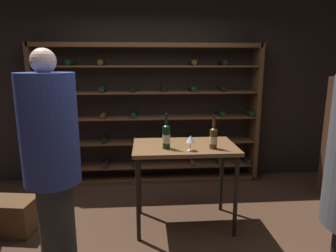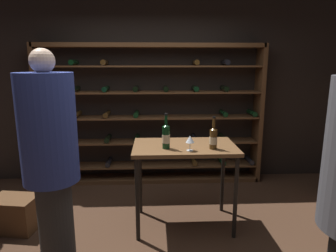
# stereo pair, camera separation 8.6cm
# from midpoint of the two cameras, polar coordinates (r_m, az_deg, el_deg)

# --- Properties ---
(ground_plane) EXTENTS (9.66, 9.66, 0.00)m
(ground_plane) POSITION_cam_midpoint_polar(r_m,az_deg,el_deg) (3.23, -2.34, -21.55)
(ground_plane) COLOR #472D1E
(back_wall) EXTENTS (5.97, 0.10, 2.86)m
(back_wall) POSITION_cam_midpoint_polar(r_m,az_deg,el_deg) (4.54, -2.65, 7.51)
(back_wall) COLOR black
(back_wall) RESTS_ON ground
(wine_rack) EXTENTS (3.32, 0.32, 2.08)m
(wine_rack) POSITION_cam_midpoint_polar(r_m,az_deg,el_deg) (4.38, -2.88, 1.98)
(wine_rack) COLOR brown
(wine_rack) RESTS_ON ground
(tasting_table) EXTENTS (1.10, 0.67, 0.93)m
(tasting_table) POSITION_cam_midpoint_polar(r_m,az_deg,el_deg) (3.19, 4.00, -5.63)
(tasting_table) COLOR brown
(tasting_table) RESTS_ON ground
(person_guest_plum_blouse) EXTENTS (0.45, 0.45, 1.91)m
(person_guest_plum_blouse) POSITION_cam_midpoint_polar(r_m,az_deg,el_deg) (2.59, -21.12, -5.23)
(person_guest_plum_blouse) COLOR #303030
(person_guest_plum_blouse) RESTS_ON ground
(wine_crate) EXTENTS (0.53, 0.41, 0.37)m
(wine_crate) POSITION_cam_midpoint_polar(r_m,az_deg,el_deg) (3.71, -27.17, -14.99)
(wine_crate) COLOR brown
(wine_crate) RESTS_ON ground
(wine_bottle_black_capsule) EXTENTS (0.08, 0.08, 0.37)m
(wine_bottle_black_capsule) POSITION_cam_midpoint_polar(r_m,az_deg,el_deg) (3.00, 0.44, -1.98)
(wine_bottle_black_capsule) COLOR black
(wine_bottle_black_capsule) RESTS_ON tasting_table
(wine_bottle_green_slim) EXTENTS (0.08, 0.08, 0.34)m
(wine_bottle_green_slim) POSITION_cam_midpoint_polar(r_m,az_deg,el_deg) (3.03, 9.65, -2.29)
(wine_bottle_green_slim) COLOR #4C3314
(wine_bottle_green_slim) RESTS_ON tasting_table
(wine_glass_stemmed_center) EXTENTS (0.09, 0.09, 0.16)m
(wine_glass_stemmed_center) POSITION_cam_midpoint_polar(r_m,az_deg,el_deg) (2.94, 5.15, -2.68)
(wine_glass_stemmed_center) COLOR silver
(wine_glass_stemmed_center) RESTS_ON tasting_table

